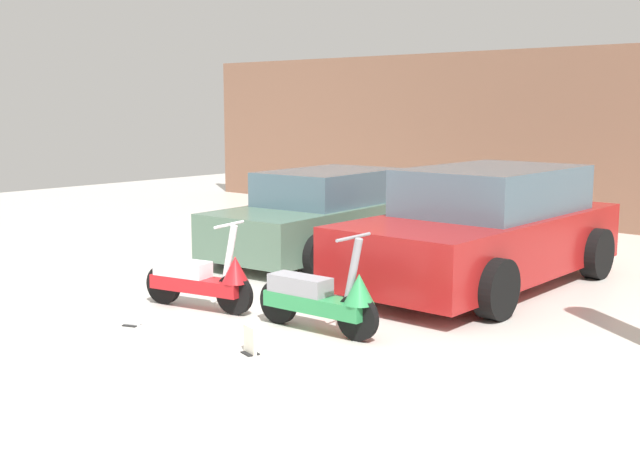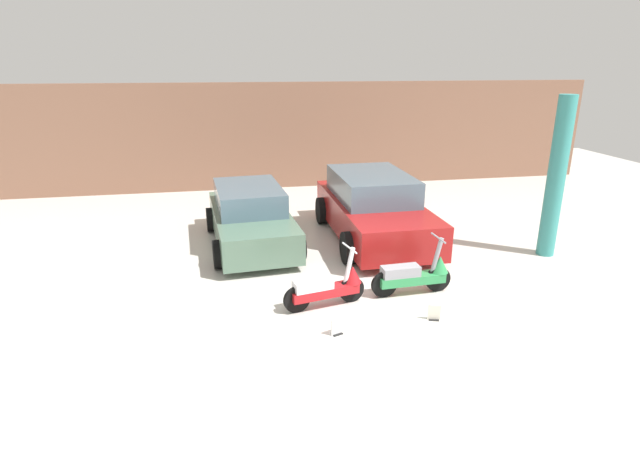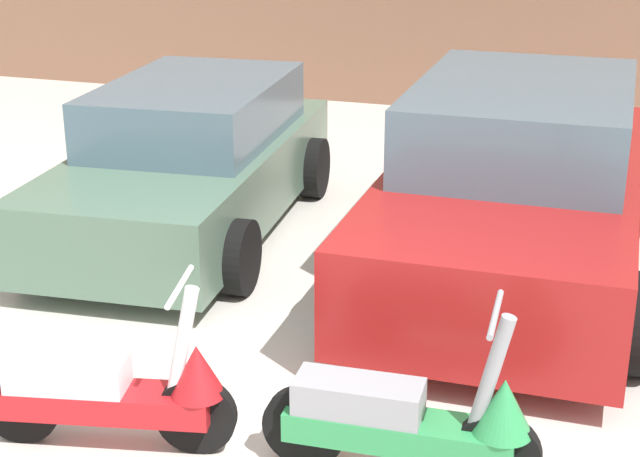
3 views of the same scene
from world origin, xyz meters
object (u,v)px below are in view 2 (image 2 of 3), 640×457
at_px(scooter_front_left, 328,287).
at_px(car_rear_center, 373,208).
at_px(scooter_front_right, 415,274).
at_px(placard_near_left_scooter, 337,327).
at_px(placard_near_right_scooter, 434,313).
at_px(car_rear_left, 251,217).
at_px(support_column_side, 556,178).

height_order(scooter_front_left, car_rear_center, car_rear_center).
bearing_deg(scooter_front_left, scooter_front_right, -5.25).
bearing_deg(placard_near_left_scooter, scooter_front_left, 86.77).
bearing_deg(placard_near_left_scooter, car_rear_center, 66.91).
bearing_deg(placard_near_right_scooter, placard_near_left_scooter, -174.68).
height_order(scooter_front_left, car_rear_left, car_rear_left).
bearing_deg(support_column_side, car_rear_left, 163.51).
bearing_deg(placard_near_right_scooter, car_rear_center, 87.97).
distance_m(scooter_front_left, support_column_side, 5.39).
bearing_deg(car_rear_center, car_rear_left, -92.61).
height_order(scooter_front_right, car_rear_center, car_rear_center).
relative_size(scooter_front_right, placard_near_right_scooter, 5.66).
distance_m(scooter_front_right, placard_near_right_scooter, 0.99).
distance_m(car_rear_center, placard_near_left_scooter, 4.51).
distance_m(car_rear_left, placard_near_left_scooter, 4.37).
height_order(scooter_front_left, scooter_front_right, scooter_front_right).
distance_m(car_rear_left, placard_near_right_scooter, 4.88).
height_order(placard_near_left_scooter, support_column_side, support_column_side).
xyz_separation_m(car_rear_center, placard_near_right_scooter, (-0.14, -3.96, -0.59)).
xyz_separation_m(car_rear_left, placard_near_right_scooter, (2.66, -4.06, -0.50)).
height_order(scooter_front_left, placard_near_right_scooter, scooter_front_left).
distance_m(scooter_front_left, scooter_front_right, 1.61).
xyz_separation_m(scooter_front_left, car_rear_center, (1.70, 3.19, 0.35)).
relative_size(scooter_front_left, scooter_front_right, 0.97).
relative_size(placard_near_left_scooter, support_column_side, 0.08).
distance_m(scooter_front_right, placard_near_left_scooter, 2.00).
height_order(placard_near_left_scooter, placard_near_right_scooter, same).
xyz_separation_m(scooter_front_right, car_rear_center, (0.11, 3.01, 0.34)).
distance_m(placard_near_right_scooter, support_column_side, 4.40).
bearing_deg(placard_near_left_scooter, scooter_front_right, 33.96).
bearing_deg(car_rear_left, placard_near_left_scooter, 9.27).
height_order(car_rear_center, support_column_side, support_column_side).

